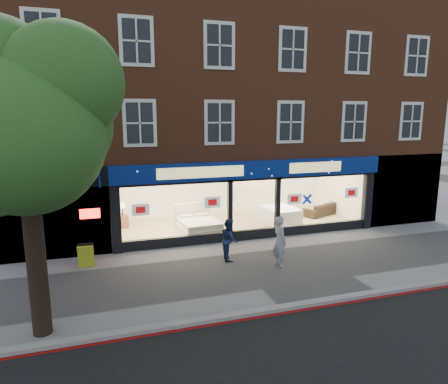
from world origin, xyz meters
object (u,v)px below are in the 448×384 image
display_bed (198,225)px  pedestrian_grey (280,241)px  mattress_stack (280,215)px  a_board (86,256)px  pedestrian_blue (229,239)px  sofa (321,209)px

display_bed → pedestrian_grey: bearing=-72.2°
mattress_stack → a_board: 9.12m
a_board → pedestrian_blue: pedestrian_blue is taller
mattress_stack → pedestrian_grey: bearing=-115.9°
display_bed → pedestrian_blue: pedestrian_blue is taller
mattress_stack → a_board: a_board is taller
sofa → a_board: (-11.19, -3.57, 0.01)m
mattress_stack → sofa: size_ratio=0.90×
pedestrian_grey → a_board: bearing=66.1°
pedestrian_blue → display_bed: bearing=14.6°
sofa → a_board: bearing=-4.5°
sofa → pedestrian_grey: (-4.88, -5.41, 0.47)m
display_bed → pedestrian_blue: size_ratio=1.41×
display_bed → pedestrian_grey: 4.71m
display_bed → mattress_stack: bearing=1.9°
display_bed → a_board: size_ratio=2.60×
a_board → display_bed: bearing=30.5°
a_board → pedestrian_grey: 6.59m
sofa → pedestrian_blue: size_ratio=1.38×
mattress_stack → pedestrian_grey: (-2.33, -4.78, 0.43)m
display_bed → pedestrian_blue: bearing=-89.0°
pedestrian_grey → pedestrian_blue: pedestrian_grey is taller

